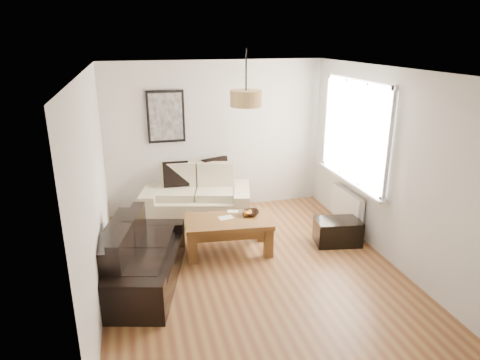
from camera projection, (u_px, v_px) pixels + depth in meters
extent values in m
plane|color=brown|center=(251.00, 267.00, 5.79)|extent=(4.50, 4.50, 0.00)
cube|color=white|center=(347.00, 207.00, 6.84)|extent=(0.10, 0.90, 0.52)
cylinder|color=tan|center=(246.00, 98.00, 5.35)|extent=(0.40, 0.40, 0.20)
cube|color=black|center=(338.00, 232.00, 6.40)|extent=(0.72, 0.53, 0.38)
cube|color=black|center=(176.00, 174.00, 7.20)|extent=(0.43, 0.15, 0.43)
cube|color=black|center=(216.00, 170.00, 7.36)|extent=(0.47, 0.29, 0.45)
imported|color=black|center=(251.00, 213.00, 6.23)|extent=(0.26, 0.26, 0.06)
sphere|color=#F74C14|center=(249.00, 213.00, 6.18)|extent=(0.07, 0.07, 0.06)
sphere|color=orange|center=(250.00, 212.00, 6.24)|extent=(0.07, 0.07, 0.06)
sphere|color=orange|center=(247.00, 214.00, 6.17)|extent=(0.09, 0.09, 0.08)
cube|color=white|center=(226.00, 218.00, 6.12)|extent=(0.23, 0.18, 0.01)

